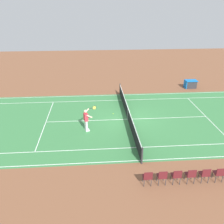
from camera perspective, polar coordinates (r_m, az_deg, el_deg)
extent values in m
plane|color=brown|center=(19.37, 3.71, -1.70)|extent=(60.00, 60.00, 0.00)
cube|color=#387A42|center=(19.37, 3.71, -1.70)|extent=(24.20, 11.40, 0.00)
cube|color=white|center=(24.38, 1.94, 4.01)|extent=(23.80, 0.05, 0.01)
cube|color=white|center=(14.71, 6.71, -11.17)|extent=(23.80, 0.05, 0.01)
cube|color=white|center=(23.09, 2.32, 2.81)|extent=(23.80, 0.05, 0.01)
cube|color=white|center=(15.84, 5.77, -8.26)|extent=(23.80, 0.05, 0.01)
cube|color=white|center=(19.56, -15.20, -2.28)|extent=(0.05, 8.22, 0.01)
cube|color=white|center=(21.20, 21.11, -0.98)|extent=(0.05, 8.22, 0.01)
cube|color=white|center=(19.37, 3.71, -1.69)|extent=(12.80, 0.05, 0.01)
cylinder|color=#2D2D33|center=(24.48, 1.88, 5.44)|extent=(0.10, 0.10, 1.08)
cylinder|color=#2D2D33|center=(14.16, 7.04, -10.11)|extent=(0.10, 0.10, 1.08)
cube|color=black|center=(19.18, 3.75, -0.52)|extent=(0.02, 11.60, 0.88)
cube|color=white|center=(18.97, 3.79, 0.87)|extent=(0.04, 11.60, 0.06)
cube|color=white|center=(19.18, 3.75, -0.52)|extent=(0.04, 0.06, 0.88)
cylinder|color=white|center=(17.45, -5.93, -3.25)|extent=(0.15, 0.15, 0.74)
cube|color=white|center=(17.66, -5.69, -4.37)|extent=(0.30, 0.20, 0.09)
cylinder|color=white|center=(17.66, -6.18, -2.91)|extent=(0.15, 0.15, 0.74)
cube|color=white|center=(17.86, -5.94, -4.03)|extent=(0.30, 0.20, 0.09)
cube|color=#E03342|center=(17.27, -6.15, -1.17)|extent=(0.35, 0.44, 0.56)
sphere|color=beige|center=(17.08, -6.22, 0.15)|extent=(0.23, 0.23, 0.23)
cylinder|color=beige|center=(17.02, -5.32, -1.04)|extent=(0.41, 0.09, 0.26)
cylinder|color=beige|center=(17.42, -5.94, 0.28)|extent=(0.38, 0.33, 0.30)
cylinder|color=#232326|center=(17.51, -5.04, 0.85)|extent=(0.28, 0.13, 0.04)
torus|color=#232326|center=(17.60, -4.15, 1.01)|extent=(0.30, 0.13, 0.31)
cylinder|color=#C6D84C|center=(17.60, -4.15, 1.01)|extent=(0.26, 0.10, 0.27)
sphere|color=#CCE01E|center=(20.20, 0.28, -0.39)|extent=(0.07, 0.07, 0.07)
cylinder|color=#38383D|center=(14.26, 22.42, -13.40)|extent=(0.04, 0.04, 0.44)
cylinder|color=#38383D|center=(14.41, 23.73, -13.20)|extent=(0.04, 0.04, 0.44)
cylinder|color=#38383D|center=(14.01, 23.05, -14.26)|extent=(0.04, 0.04, 0.44)
cylinder|color=#38383D|center=(14.17, 24.39, -14.05)|extent=(0.04, 0.04, 0.44)
cube|color=#56191E|center=(14.07, 23.56, -12.95)|extent=(0.44, 0.44, 0.04)
cube|color=#56191E|center=(13.81, 24.09, -12.70)|extent=(0.44, 0.04, 0.40)
cylinder|color=#38383D|center=(13.96, 19.61, -13.79)|extent=(0.04, 0.04, 0.44)
cylinder|color=#38383D|center=(14.10, 20.99, -13.60)|extent=(0.04, 0.04, 0.44)
cylinder|color=#38383D|center=(13.70, 20.20, -14.70)|extent=(0.04, 0.04, 0.44)
cylinder|color=#38383D|center=(13.85, 21.60, -14.49)|extent=(0.04, 0.04, 0.44)
cube|color=#56191E|center=(13.76, 20.75, -13.35)|extent=(0.44, 0.44, 0.04)
cube|color=#56191E|center=(13.49, 21.23, -13.11)|extent=(0.44, 0.04, 0.40)
cylinder|color=#38383D|center=(13.69, 16.67, -14.17)|extent=(0.04, 0.04, 0.44)
cylinder|color=#38383D|center=(13.81, 18.11, -13.99)|extent=(0.04, 0.04, 0.44)
cylinder|color=#38383D|center=(13.43, 17.20, -15.11)|extent=(0.04, 0.04, 0.44)
cylinder|color=#38383D|center=(13.56, 18.67, -14.91)|extent=(0.04, 0.04, 0.44)
cube|color=#56191E|center=(13.48, 17.80, -13.74)|extent=(0.44, 0.44, 0.04)
cube|color=#56191E|center=(13.20, 18.23, -13.51)|extent=(0.44, 0.04, 0.40)
cylinder|color=#38383D|center=(13.46, 13.61, -14.53)|extent=(0.04, 0.04, 0.44)
cylinder|color=#38383D|center=(13.56, 15.11, -14.36)|extent=(0.04, 0.04, 0.44)
cylinder|color=#38383D|center=(13.20, 14.08, -15.49)|extent=(0.04, 0.04, 0.44)
cylinder|color=#38383D|center=(13.31, 15.61, -15.31)|extent=(0.04, 0.04, 0.44)
cube|color=#56191E|center=(13.23, 14.72, -14.11)|extent=(0.44, 0.44, 0.04)
cube|color=#56191E|center=(12.95, 15.10, -13.89)|extent=(0.44, 0.04, 0.40)
cylinder|color=#38383D|center=(13.26, 10.45, -14.85)|extent=(0.04, 0.04, 0.44)
cylinder|color=#38383D|center=(13.35, 12.00, -14.70)|extent=(0.04, 0.04, 0.44)
cylinder|color=#38383D|center=(13.00, 10.85, -15.84)|extent=(0.04, 0.04, 0.44)
cylinder|color=#38383D|center=(13.09, 12.43, -15.68)|extent=(0.04, 0.04, 0.44)
cube|color=#56191E|center=(13.02, 11.52, -14.45)|extent=(0.44, 0.44, 0.04)
cube|color=#56191E|center=(12.74, 11.85, -14.24)|extent=(0.44, 0.04, 0.40)
cylinder|color=#38383D|center=(13.11, 7.19, -15.14)|extent=(0.04, 0.04, 0.44)
cylinder|color=#38383D|center=(13.18, 8.78, -15.01)|extent=(0.04, 0.04, 0.44)
cylinder|color=#38383D|center=(12.84, 7.51, -16.16)|extent=(0.04, 0.04, 0.44)
cylinder|color=#38383D|center=(12.91, 9.14, -16.01)|extent=(0.04, 0.04, 0.44)
cube|color=#56191E|center=(12.86, 8.22, -14.75)|extent=(0.44, 0.44, 0.04)
cube|color=#56191E|center=(12.57, 8.48, -14.55)|extent=(0.44, 0.04, 0.40)
cube|color=#2D2D33|center=(27.61, 17.93, 6.18)|extent=(1.10, 0.70, 0.80)
cube|color=blue|center=(27.49, 18.04, 7.00)|extent=(1.24, 0.84, 0.06)
cube|color=blue|center=(27.39, 16.76, 6.22)|extent=(0.06, 0.84, 0.84)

